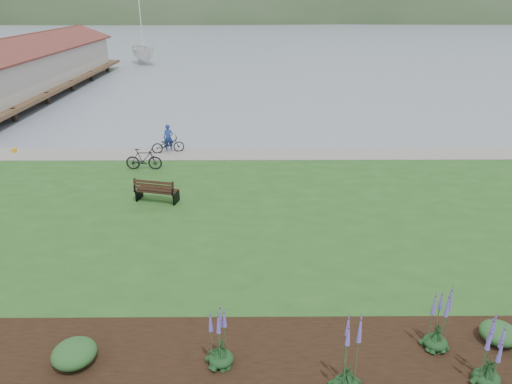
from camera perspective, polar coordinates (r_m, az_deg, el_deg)
ground at (r=20.13m, az=-4.76°, el=-2.64°), size 600.00×600.00×0.00m
lawn at (r=18.27m, az=-5.21°, el=-4.83°), size 34.00×20.00×0.40m
shoreline_path at (r=26.36m, az=-3.74°, el=4.78°), size 34.00×2.20×0.03m
garden_bed at (r=11.85m, az=7.32°, el=-21.93°), size 24.00×4.40×0.04m
far_hillside at (r=189.14m, az=5.57°, el=20.63°), size 580.00×80.00×38.00m
pier_pavilion at (r=50.77m, az=-26.35°, el=14.11°), size 8.00×36.00×5.40m
park_bench at (r=20.41m, az=-12.42°, el=0.22°), size 1.95×1.15×1.14m
person at (r=27.06m, az=-10.91°, el=6.92°), size 0.70×0.51×1.85m
bicycle_a at (r=26.90m, az=-10.95°, el=5.85°), size 1.14×1.97×0.98m
bicycle_b at (r=24.46m, az=-13.86°, el=4.00°), size 0.57×1.89×1.13m
sailboat at (r=67.75m, az=-13.74°, el=15.30°), size 15.15×15.24×29.38m
pannier at (r=29.94m, az=-27.99°, el=4.59°), size 0.23×0.30×0.28m
echium_0 at (r=11.01m, az=11.48°, el=-19.86°), size 0.62×0.62×2.36m
echium_1 at (r=12.79m, az=21.95°, el=-14.77°), size 0.62×0.62×2.03m
echium_2 at (r=12.31m, az=27.38°, el=-17.93°), size 0.62×0.62×1.80m
echium_4 at (r=11.53m, az=-4.48°, el=-17.74°), size 0.62×0.62×1.99m
shrub_0 at (r=12.70m, az=-21.77°, el=-18.22°), size 1.09×1.09×0.54m
shrub_2 at (r=14.01m, az=28.10°, el=-15.30°), size 0.97×0.97×0.49m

